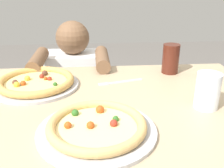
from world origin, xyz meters
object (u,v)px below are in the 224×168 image
at_px(pizza_near, 96,127).
at_px(drink_cup_colored, 170,59).
at_px(pizza_far, 36,82).
at_px(diner_seated, 76,101).
at_px(fork, 118,82).
at_px(water_cup_clear, 207,91).

distance_m(pizza_near, drink_cup_colored, 0.62).
xyz_separation_m(pizza_far, diner_seated, (0.12, 0.49, -0.33)).
bearing_deg(pizza_near, pizza_far, 123.84).
distance_m(pizza_far, fork, 0.35).
xyz_separation_m(drink_cup_colored, water_cup_clear, (0.03, -0.36, -0.00)).
bearing_deg(water_cup_clear, pizza_far, 159.81).
bearing_deg(fork, drink_cup_colored, 23.18).
relative_size(water_cup_clear, diner_seated, 0.13).
relative_size(pizza_near, water_cup_clear, 2.79).
relative_size(water_cup_clear, fork, 0.64).
xyz_separation_m(drink_cup_colored, diner_seated, (-0.48, 0.36, -0.38)).
bearing_deg(drink_cup_colored, diner_seated, 143.58).
distance_m(pizza_near, diner_seated, 0.92).
bearing_deg(water_cup_clear, diner_seated, 125.23).
bearing_deg(water_cup_clear, pizza_near, -161.01).
bearing_deg(diner_seated, water_cup_clear, -54.77).
bearing_deg(diner_seated, fork, -64.40).
height_order(pizza_far, drink_cup_colored, drink_cup_colored).
bearing_deg(water_cup_clear, fork, 138.39).
height_order(water_cup_clear, diner_seated, diner_seated).
distance_m(fork, diner_seated, 0.61).
bearing_deg(fork, pizza_near, -104.91).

